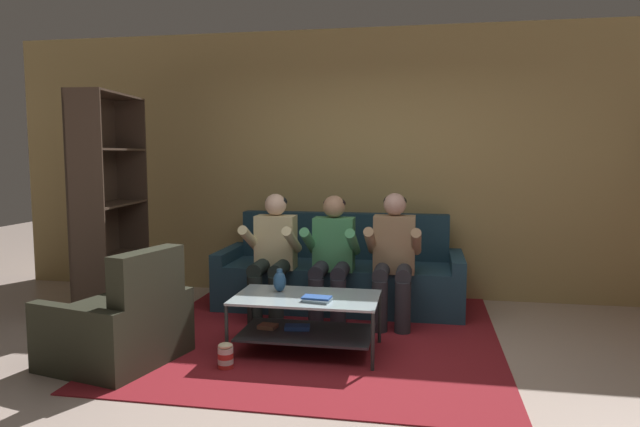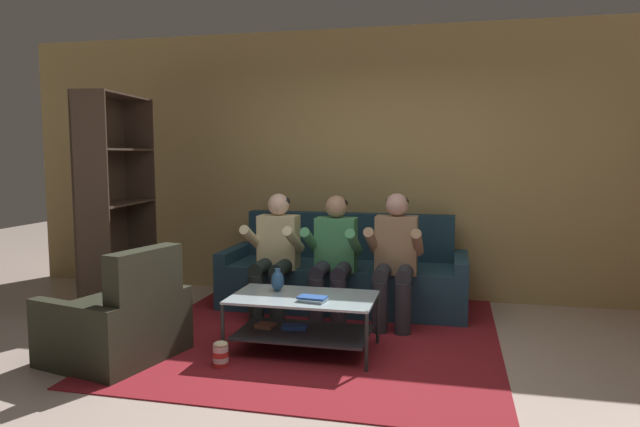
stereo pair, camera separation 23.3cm
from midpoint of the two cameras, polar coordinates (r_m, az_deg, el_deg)
The scene contains 13 objects.
ground at distance 4.14m, azimuth 0.51°, elevation -16.20°, with size 16.80×16.80×0.00m, color #C4ADA0.
back_partition at distance 6.27m, azimuth 4.43°, elevation 4.95°, with size 8.40×0.12×2.90m, color tan.
couch at distance 5.87m, azimuth 0.88°, elevation -6.33°, with size 2.45×0.86×0.94m.
person_seated_left at distance 5.43m, azimuth -5.97°, elevation -3.69°, with size 0.50×0.58×1.18m.
person_seated_middle at distance 5.30m, azimuth -0.06°, elevation -3.94°, with size 0.50×0.58×1.17m.
person_seated_right at distance 5.23m, azimuth 6.10°, elevation -3.96°, with size 0.50×0.58×1.20m.
coffee_table at distance 4.55m, azimuth -2.95°, elevation -10.09°, with size 1.13×0.65×0.45m.
area_rug at distance 5.17m, azimuth -1.02°, elevation -11.56°, with size 3.00×3.35×0.01m.
vase at distance 4.65m, azimuth -5.50°, elevation -6.74°, with size 0.10×0.10×0.19m.
book_stack at distance 4.35m, azimuth -1.81°, elevation -8.56°, with size 0.23×0.18×0.04m.
bookshelf at distance 5.98m, azimuth -21.78°, elevation -1.47°, with size 0.47×1.10×2.14m.
armchair at distance 4.64m, azimuth -20.80°, elevation -10.49°, with size 0.98×1.03×0.87m.
popcorn_tub at distance 4.35m, azimuth -10.99°, elevation -13.81°, with size 0.11×0.11×0.20m.
Camera 1 is at (0.55, -3.80, 1.56)m, focal length 32.00 mm.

